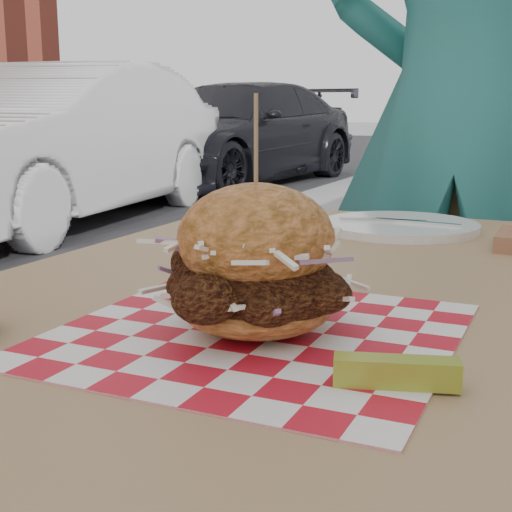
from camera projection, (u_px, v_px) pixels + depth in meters
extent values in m
imported|color=teal|center=(457.00, 112.00, 1.79)|extent=(0.73, 0.53, 1.89)
imported|color=silver|center=(54.00, 143.00, 5.84)|extent=(1.81, 4.11, 1.31)
imported|color=black|center=(236.00, 133.00, 8.88)|extent=(2.22, 4.48, 1.25)
cube|color=#A37C5A|center=(318.00, 300.00, 0.86)|extent=(0.80, 1.20, 0.04)
cylinder|color=#333338|center=(250.00, 388.00, 1.56)|extent=(0.05, 0.05, 0.71)
cube|color=#A37C5A|center=(442.00, 319.00, 1.74)|extent=(0.50, 0.50, 0.04)
cube|color=#A37C5A|center=(477.00, 208.00, 1.85)|extent=(0.42, 0.13, 0.50)
cylinder|color=#333338|center=(338.00, 415.00, 1.75)|extent=(0.03, 0.03, 0.43)
cylinder|color=#333338|center=(483.00, 457.00, 1.54)|extent=(0.03, 0.03, 0.43)
cylinder|color=#333338|center=(402.00, 372.00, 2.04)|extent=(0.03, 0.03, 0.43)
cube|color=red|center=(256.00, 333.00, 0.67)|extent=(0.36, 0.36, 0.00)
ellipsoid|color=#CF7B3A|center=(256.00, 306.00, 0.67)|extent=(0.14, 0.14, 0.05)
ellipsoid|color=brown|center=(256.00, 286.00, 0.66)|extent=(0.16, 0.15, 0.08)
ellipsoid|color=#CF7B3A|center=(256.00, 238.00, 0.65)|extent=(0.15, 0.15, 0.10)
cylinder|color=#A37C5A|center=(256.00, 156.00, 0.64)|extent=(0.00, 0.00, 0.11)
cube|color=#999C2D|center=(396.00, 372.00, 0.54)|extent=(0.10, 0.05, 0.02)
cylinder|color=white|center=(399.00, 226.00, 1.23)|extent=(0.27, 0.27, 0.01)
cube|color=silver|center=(383.00, 220.00, 1.24)|extent=(0.15, 0.03, 0.00)
cube|color=silver|center=(417.00, 222.00, 1.22)|extent=(0.15, 0.03, 0.00)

